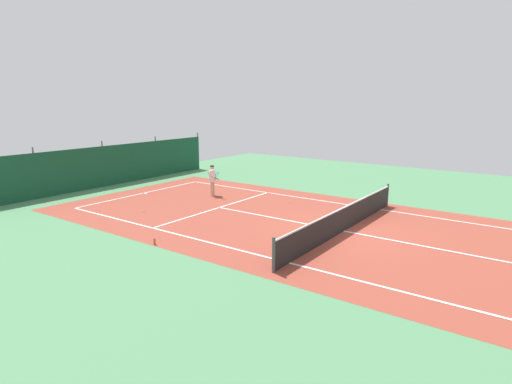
% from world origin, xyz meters
% --- Properties ---
extents(ground_plane, '(36.00, 36.00, 0.00)m').
position_xyz_m(ground_plane, '(0.00, 0.00, 0.00)').
color(ground_plane, '#4C8456').
extents(court_surface, '(11.02, 26.60, 0.01)m').
position_xyz_m(court_surface, '(0.00, 0.00, 0.00)').
color(court_surface, brown).
rests_on(court_surface, ground).
extents(tennis_net, '(10.12, 0.10, 1.10)m').
position_xyz_m(tennis_net, '(0.00, 0.00, 0.51)').
color(tennis_net, black).
rests_on(tennis_net, ground).
extents(back_fence, '(16.30, 0.98, 2.70)m').
position_xyz_m(back_fence, '(-0.00, 15.81, 0.67)').
color(back_fence, '#14472D').
rests_on(back_fence, ground).
extents(tennis_player, '(0.60, 0.81, 1.64)m').
position_xyz_m(tennis_player, '(1.81, 8.40, 0.96)').
color(tennis_player, '#D8AD8C').
rests_on(tennis_player, ground).
extents(tennis_ball_near_player, '(0.07, 0.07, 0.07)m').
position_xyz_m(tennis_ball_near_player, '(2.78, 4.17, 0.03)').
color(tennis_ball_near_player, '#CCDB33').
rests_on(tennis_ball_near_player, ground).
extents(tennis_ball_midcourt, '(0.07, 0.07, 0.07)m').
position_xyz_m(tennis_ball_midcourt, '(-2.63, 8.71, 0.03)').
color(tennis_ball_midcourt, '#CCDB33').
rests_on(tennis_ball_midcourt, ground).
extents(water_bottle, '(0.08, 0.08, 0.24)m').
position_xyz_m(water_bottle, '(-5.40, 4.81, 0.12)').
color(water_bottle, '#D84C38').
rests_on(water_bottle, ground).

